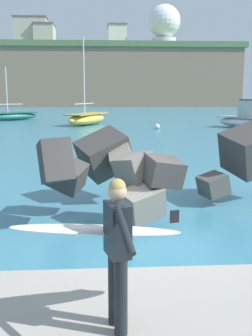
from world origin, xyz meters
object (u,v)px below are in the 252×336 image
at_px(radar_dome, 164,25).
at_px(station_building_central, 31,31).
at_px(surfer_with_board, 112,241).
at_px(station_building_east, 45,35).
at_px(station_building_west, 117,38).
at_px(boat_mid_centre, 87,118).
at_px(boat_near_right, 12,116).
at_px(boat_near_left, 245,119).
at_px(mooring_buoy_inner, 157,126).

bearing_deg(radar_dome, station_building_central, -163.37).
xyz_separation_m(surfer_with_board, station_building_east, (-12.32, 92.36, 14.60)).
bearing_deg(station_building_east, station_building_west, 39.50).
xyz_separation_m(boat_mid_centre, station_building_central, (-14.00, 58.20, 16.01)).
bearing_deg(boat_near_right, radar_dome, 66.88).
bearing_deg(boat_mid_centre, station_building_east, 100.66).
relative_size(boat_near_left, mooring_buoy_inner, 11.42).
relative_size(station_building_west, station_building_east, 1.07).
xyz_separation_m(boat_near_left, station_building_east, (-24.52, 62.65, 15.13)).
bearing_deg(boat_mid_centre, surfer_with_board, -87.76).
bearing_deg(station_building_west, radar_dome, -22.15).
relative_size(boat_near_right, radar_dome, 0.52).
height_order(boat_near_left, station_building_east, station_building_east).
xyz_separation_m(boat_near_right, station_building_west, (14.28, 65.25, 16.48)).
bearing_deg(boat_mid_centre, boat_near_right, 139.91).
bearing_deg(mooring_buoy_inner, station_building_central, 107.47).
bearing_deg(surfer_with_board, station_building_west, 87.54).
height_order(station_building_west, station_building_central, station_building_west).
relative_size(surfer_with_board, boat_near_left, 0.42).
bearing_deg(station_building_central, station_building_east, 3.65).
bearing_deg(station_building_central, station_building_west, 35.34).
xyz_separation_m(boat_near_left, mooring_buoy_inner, (-7.65, -0.73, -0.52)).
height_order(radar_dome, station_building_east, radar_dome).
height_order(boat_near_left, boat_mid_centre, boat_mid_centre).
distance_m(boat_near_left, radar_dome, 74.41).
distance_m(boat_mid_centre, station_building_central, 61.97).
bearing_deg(boat_near_right, boat_near_left, -27.31).
distance_m(surfer_with_board, station_building_central, 94.69).
bearing_deg(station_building_central, radar_dome, 16.63).
height_order(surfer_with_board, station_building_east, station_building_east).
relative_size(radar_dome, station_building_west, 1.54).
bearing_deg(station_building_west, boat_near_left, -84.30).
distance_m(mooring_buoy_inner, station_building_central, 68.24).
xyz_separation_m(surfer_with_board, station_building_central, (-15.33, 92.17, 15.33)).
height_order(station_building_central, station_building_east, station_building_central).
relative_size(boat_near_left, boat_mid_centre, 0.64).
relative_size(boat_near_right, boat_mid_centre, 0.73).
bearing_deg(mooring_buoy_inner, boat_near_left, 5.43).
bearing_deg(station_building_west, station_building_east, -140.50).
height_order(boat_mid_centre, station_building_central, station_building_central).
relative_size(radar_dome, station_building_central, 1.47).
distance_m(boat_near_right, station_building_central, 53.92).
height_order(boat_mid_centre, station_building_west, station_building_west).
bearing_deg(mooring_buoy_inner, radar_dome, 80.94).
relative_size(boat_mid_centre, station_building_west, 1.10).
distance_m(boat_near_right, radar_dome, 68.56).
bearing_deg(station_building_east, radar_dome, 17.93).
bearing_deg(boat_near_left, station_building_west, 95.70).
bearing_deg(boat_near_right, station_building_central, 96.27).
xyz_separation_m(mooring_buoy_inner, radar_dome, (11.58, 72.58, 19.42)).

